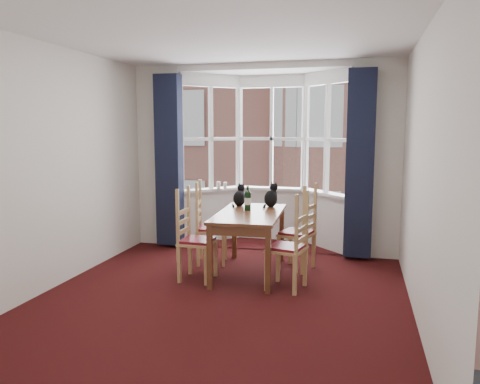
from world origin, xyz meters
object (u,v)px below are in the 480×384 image
(chair_right_near, at_px, (294,250))
(cat_right, at_px, (271,197))
(chair_left_far, at_px, (205,229))
(dining_table, at_px, (249,220))
(wine_bottle, at_px, (248,200))
(chair_right_far, at_px, (303,235))
(candle_tall, at_px, (219,185))
(chair_left_near, at_px, (191,241))
(cat_left, at_px, (240,197))
(candle_short, at_px, (225,185))

(chair_right_near, bearing_deg, cat_right, 115.09)
(chair_left_far, height_order, chair_right_near, same)
(dining_table, bearing_deg, chair_left_far, 155.66)
(wine_bottle, bearing_deg, chair_right_far, 14.61)
(chair_right_near, bearing_deg, chair_right_far, 89.24)
(chair_right_far, xyz_separation_m, wine_bottle, (-0.70, -0.18, 0.46))
(chair_right_near, distance_m, candle_tall, 2.56)
(dining_table, xyz_separation_m, chair_right_near, (0.63, -0.46, -0.23))
(chair_left_near, distance_m, cat_left, 1.04)
(dining_table, height_order, cat_left, cat_left)
(wine_bottle, distance_m, candle_tall, 1.64)
(dining_table, height_order, candle_tall, candle_tall)
(cat_left, bearing_deg, candle_short, 115.46)
(chair_left_near, xyz_separation_m, candle_short, (-0.13, 1.98, 0.45))
(cat_left, bearing_deg, chair_right_near, -46.21)
(cat_left, relative_size, cat_right, 0.94)
(candle_tall, bearing_deg, wine_bottle, -59.69)
(chair_right_near, bearing_deg, chair_left_far, 149.82)
(chair_left_far, height_order, candle_tall, candle_tall)
(chair_right_near, xyz_separation_m, cat_right, (-0.45, 0.96, 0.45))
(dining_table, bearing_deg, chair_left_near, -148.90)
(cat_right, xyz_separation_m, candle_tall, (-1.07, 1.05, 0.00))
(candle_tall, bearing_deg, cat_left, -59.81)
(chair_right_far, bearing_deg, cat_left, 171.02)
(wine_bottle, bearing_deg, chair_right_near, -40.84)
(cat_right, bearing_deg, candle_short, 131.74)
(chair_left_far, height_order, cat_left, cat_left)
(chair_left_near, relative_size, cat_right, 2.71)
(chair_left_near, height_order, cat_right, cat_right)
(chair_left_far, bearing_deg, wine_bottle, -15.55)
(candle_tall, xyz_separation_m, candle_short, (0.10, 0.03, -0.00))
(wine_bottle, bearing_deg, cat_right, 57.02)
(dining_table, height_order, chair_left_far, chair_left_far)
(wine_bottle, bearing_deg, dining_table, -68.35)
(chair_left_far, bearing_deg, chair_right_near, -30.18)
(chair_left_far, xyz_separation_m, wine_bottle, (0.64, -0.18, 0.46))
(chair_left_far, bearing_deg, chair_right_far, 0.14)
(dining_table, bearing_deg, chair_right_far, 26.28)
(cat_left, bearing_deg, wine_bottle, -59.30)
(chair_right_far, bearing_deg, chair_left_near, -151.25)
(chair_left_near, xyz_separation_m, cat_left, (0.40, 0.85, 0.44))
(chair_left_near, xyz_separation_m, cat_right, (0.83, 0.89, 0.45))
(chair_right_near, relative_size, cat_right, 2.71)
(cat_right, distance_m, candle_tall, 1.50)
(cat_right, height_order, wine_bottle, cat_right)
(cat_left, xyz_separation_m, candle_short, (-0.54, 1.13, 0.01))
(cat_left, distance_m, candle_tall, 1.27)
(chair_left_far, xyz_separation_m, candle_tall, (-0.19, 1.24, 0.46))
(chair_left_near, xyz_separation_m, chair_right_near, (1.28, -0.07, 0.00))
(wine_bottle, bearing_deg, candle_short, 116.67)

